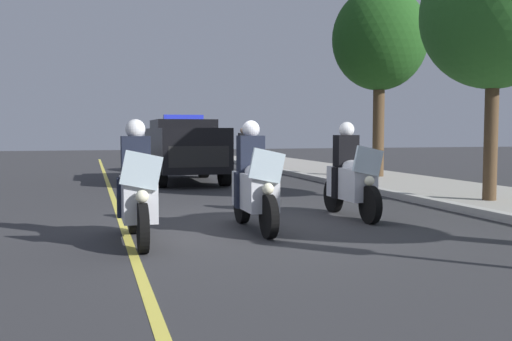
{
  "coord_description": "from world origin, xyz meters",
  "views": [
    {
      "loc": [
        9.01,
        -2.64,
        1.55
      ],
      "look_at": [
        -0.12,
        0.0,
        0.9
      ],
      "focal_mm": 40.43,
      "sensor_mm": 36.0,
      "label": 1
    }
  ],
  "objects_px": {
    "tree_far_back": "(380,40)",
    "police_motorcycle_trailing": "(350,179)",
    "tree_mid_block": "(494,15)",
    "police_motorcycle_lead_right": "(254,186)",
    "police_suv": "(184,147)",
    "cyclist_background": "(243,149)",
    "police_motorcycle_lead_left": "(137,192)"
  },
  "relations": [
    {
      "from": "cyclist_background",
      "to": "tree_mid_block",
      "type": "height_order",
      "value": "tree_mid_block"
    },
    {
      "from": "police_suv",
      "to": "tree_mid_block",
      "type": "height_order",
      "value": "tree_mid_block"
    },
    {
      "from": "police_motorcycle_trailing",
      "to": "tree_mid_block",
      "type": "distance_m",
      "value": 4.92
    },
    {
      "from": "police_motorcycle_lead_right",
      "to": "tree_mid_block",
      "type": "relative_size",
      "value": 0.4
    },
    {
      "from": "police_motorcycle_trailing",
      "to": "police_suv",
      "type": "bearing_deg",
      "value": -167.88
    },
    {
      "from": "tree_far_back",
      "to": "cyclist_background",
      "type": "bearing_deg",
      "value": -150.4
    },
    {
      "from": "police_motorcycle_lead_right",
      "to": "tree_mid_block",
      "type": "bearing_deg",
      "value": 106.05
    },
    {
      "from": "tree_far_back",
      "to": "police_suv",
      "type": "bearing_deg",
      "value": -96.49
    },
    {
      "from": "police_motorcycle_lead_right",
      "to": "police_suv",
      "type": "bearing_deg",
      "value": 178.05
    },
    {
      "from": "police_motorcycle_lead_right",
      "to": "tree_far_back",
      "type": "bearing_deg",
      "value": 141.41
    },
    {
      "from": "police_motorcycle_lead_left",
      "to": "police_motorcycle_trailing",
      "type": "bearing_deg",
      "value": 108.62
    },
    {
      "from": "police_motorcycle_lead_right",
      "to": "tree_far_back",
      "type": "xyz_separation_m",
      "value": [
        -8.12,
        6.48,
        3.75
      ]
    },
    {
      "from": "cyclist_background",
      "to": "tree_far_back",
      "type": "height_order",
      "value": "tree_far_back"
    },
    {
      "from": "police_motorcycle_trailing",
      "to": "police_suv",
      "type": "height_order",
      "value": "police_suv"
    },
    {
      "from": "tree_mid_block",
      "to": "tree_far_back",
      "type": "height_order",
      "value": "tree_far_back"
    },
    {
      "from": "police_motorcycle_lead_left",
      "to": "police_motorcycle_lead_right",
      "type": "height_order",
      "value": "same"
    },
    {
      "from": "police_motorcycle_lead_left",
      "to": "tree_far_back",
      "type": "bearing_deg",
      "value": 136.05
    },
    {
      "from": "tree_far_back",
      "to": "police_motorcycle_trailing",
      "type": "bearing_deg",
      "value": -31.31
    },
    {
      "from": "police_motorcycle_lead_right",
      "to": "police_motorcycle_trailing",
      "type": "distance_m",
      "value": 2.18
    },
    {
      "from": "police_motorcycle_trailing",
      "to": "tree_far_back",
      "type": "bearing_deg",
      "value": 148.69
    },
    {
      "from": "police_motorcycle_lead_right",
      "to": "police_suv",
      "type": "distance_m",
      "value": 8.84
    },
    {
      "from": "police_motorcycle_trailing",
      "to": "tree_mid_block",
      "type": "bearing_deg",
      "value": 102.86
    },
    {
      "from": "police_motorcycle_lead_right",
      "to": "police_motorcycle_trailing",
      "type": "relative_size",
      "value": 1.0
    },
    {
      "from": "police_suv",
      "to": "police_motorcycle_lead_right",
      "type": "bearing_deg",
      "value": -1.95
    },
    {
      "from": "police_motorcycle_lead_left",
      "to": "tree_mid_block",
      "type": "bearing_deg",
      "value": 105.88
    },
    {
      "from": "police_motorcycle_lead_left",
      "to": "tree_far_back",
      "type": "xyz_separation_m",
      "value": [
        -8.63,
        8.32,
        3.75
      ]
    },
    {
      "from": "cyclist_background",
      "to": "police_motorcycle_lead_right",
      "type": "bearing_deg",
      "value": -14.09
    },
    {
      "from": "police_motorcycle_lead_right",
      "to": "police_motorcycle_trailing",
      "type": "bearing_deg",
      "value": 111.46
    },
    {
      "from": "police_motorcycle_trailing",
      "to": "cyclist_background",
      "type": "height_order",
      "value": "police_motorcycle_trailing"
    },
    {
      "from": "police_motorcycle_lead_left",
      "to": "tree_mid_block",
      "type": "xyz_separation_m",
      "value": [
        -2.12,
        7.46,
        3.25
      ]
    },
    {
      "from": "police_motorcycle_lead_right",
      "to": "tree_far_back",
      "type": "height_order",
      "value": "tree_far_back"
    },
    {
      "from": "police_motorcycle_lead_left",
      "to": "tree_mid_block",
      "type": "distance_m",
      "value": 8.41
    }
  ]
}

